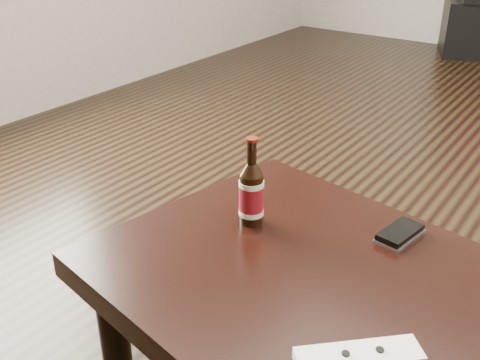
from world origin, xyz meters
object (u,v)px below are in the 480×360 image
Objects in this scene: coffee_table at (378,335)px; beer_bottle at (251,194)px; phone at (400,234)px; remote at (359,358)px.

beer_bottle is at bearing 161.68° from coffee_table.
phone reaches higher than coffee_table.
phone is at bearing 104.21° from coffee_table.
coffee_table is at bearing 143.89° from remote.
remote is (0.37, -0.26, -0.06)m from beer_bottle.
coffee_table is 6.16× the size of beer_bottle.
coffee_table is at bearing -18.32° from beer_bottle.
phone is (0.29, 0.13, -0.06)m from beer_bottle.
coffee_table is 0.26m from phone.
coffee_table is 0.39m from beer_bottle.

